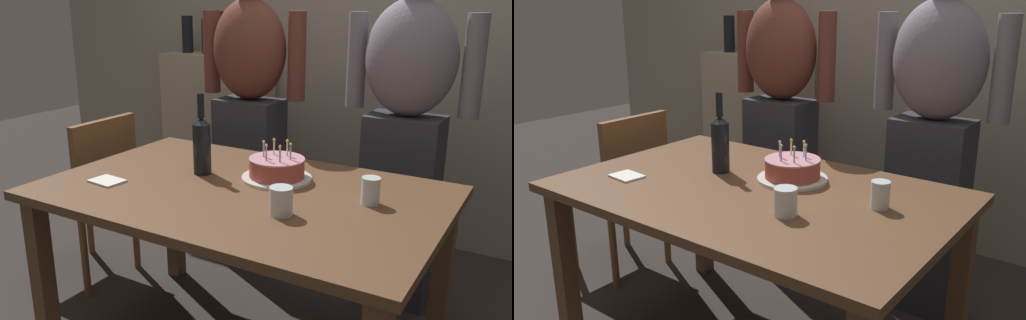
{
  "view_description": "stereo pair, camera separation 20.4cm",
  "coord_description": "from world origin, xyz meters",
  "views": [
    {
      "loc": [
        1.03,
        -1.61,
        1.42
      ],
      "look_at": [
        0.02,
        0.07,
        0.84
      ],
      "focal_mm": 37.59,
      "sensor_mm": 36.0,
      "label": 1
    },
    {
      "loc": [
        1.2,
        -1.5,
        1.42
      ],
      "look_at": [
        0.02,
        0.07,
        0.84
      ],
      "focal_mm": 37.59,
      "sensor_mm": 36.0,
      "label": 2
    }
  ],
  "objects": [
    {
      "name": "birthday_cake",
      "position": [
        0.06,
        0.16,
        0.78
      ],
      "size": [
        0.28,
        0.28,
        0.16
      ],
      "color": "white",
      "rests_on": "dining_table"
    },
    {
      "name": "napkin_stack",
      "position": [
        -0.5,
        -0.2,
        0.74
      ],
      "size": [
        0.14,
        0.11,
        0.01
      ],
      "primitive_type": "cube",
      "rotation": [
        0.0,
        0.0,
        -0.1
      ],
      "color": "white",
      "rests_on": "dining_table"
    },
    {
      "name": "water_glass_far",
      "position": [
        0.25,
        -0.15,
        0.79
      ],
      "size": [
        0.08,
        0.08,
        0.1
      ],
      "primitive_type": "cylinder",
      "color": "silver",
      "rests_on": "dining_table"
    },
    {
      "name": "shelf_cabinet",
      "position": [
        -1.03,
        1.33,
        0.56
      ],
      "size": [
        0.74,
        0.3,
        1.38
      ],
      "color": "tan",
      "rests_on": "ground_plane"
    },
    {
      "name": "person_man_bearded",
      "position": [
        -0.45,
        0.79,
        0.87
      ],
      "size": [
        0.61,
        0.27,
        1.66
      ],
      "rotation": [
        0.0,
        0.0,
        3.14
      ],
      "color": "#33333D",
      "rests_on": "ground_plane"
    },
    {
      "name": "wine_bottle",
      "position": [
        -0.24,
        0.08,
        0.87
      ],
      "size": [
        0.07,
        0.07,
        0.33
      ],
      "color": "black",
      "rests_on": "dining_table"
    },
    {
      "name": "back_wall",
      "position": [
        0.0,
        1.55,
        1.3
      ],
      "size": [
        5.2,
        0.1,
        2.6
      ],
      "primitive_type": "cube",
      "color": "#9E9384",
      "rests_on": "ground_plane"
    },
    {
      "name": "person_woman_cardigan",
      "position": [
        0.39,
        0.79,
        0.87
      ],
      "size": [
        0.61,
        0.27,
        1.66
      ],
      "rotation": [
        0.0,
        0.0,
        3.14
      ],
      "color": "#33333D",
      "rests_on": "ground_plane"
    },
    {
      "name": "dining_chair",
      "position": [
        -1.0,
        0.18,
        0.52
      ],
      "size": [
        0.42,
        0.42,
        0.87
      ],
      "rotation": [
        0.0,
        0.0,
        -1.57
      ],
      "color": "brown",
      "rests_on": "ground_plane"
    },
    {
      "name": "water_glass_near",
      "position": [
        0.47,
        0.1,
        0.79
      ],
      "size": [
        0.07,
        0.07,
        0.1
      ],
      "primitive_type": "cylinder",
      "color": "silver",
      "rests_on": "dining_table"
    },
    {
      "name": "dining_table",
      "position": [
        0.0,
        0.0,
        0.64
      ],
      "size": [
        1.5,
        0.96,
        0.74
      ],
      "color": "brown",
      "rests_on": "ground_plane"
    }
  ]
}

